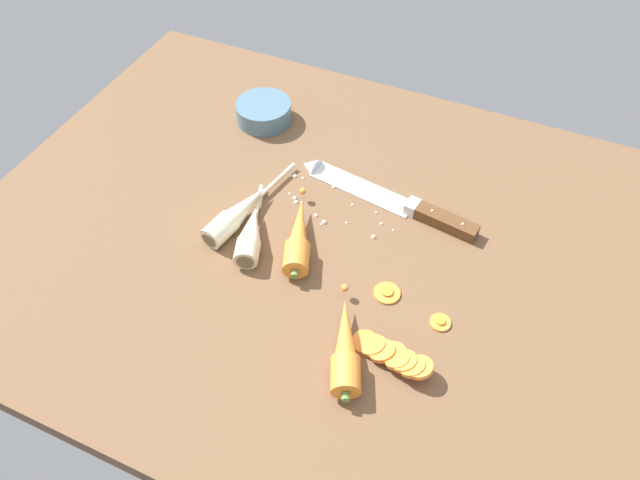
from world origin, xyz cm
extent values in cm
cube|color=brown|center=(0.00, 0.00, -2.00)|extent=(120.00, 90.00, 4.00)
cube|color=silver|center=(1.55, 13.22, 0.25)|extent=(20.44, 7.45, 0.50)
cone|color=silver|center=(-9.51, 14.95, 0.25)|extent=(3.58, 4.38, 3.96)
cube|color=silver|center=(11.43, 11.67, 1.10)|extent=(2.43, 3.21, 2.20)
cube|color=brown|center=(17.85, 10.66, 1.10)|extent=(11.30, 4.47, 2.20)
sphere|color=silver|center=(15.09, 11.09, 2.20)|extent=(0.50, 0.50, 0.50)
sphere|color=silver|center=(20.62, 10.23, 2.20)|extent=(0.50, 0.50, 0.50)
cylinder|color=orange|center=(-1.74, -7.40, 2.10)|extent=(5.81, 6.43, 4.20)
cone|color=orange|center=(-3.99, -1.48, 2.10)|extent=(8.24, 13.27, 3.99)
sphere|color=orange|center=(-7.07, 6.59, 2.10)|extent=(1.20, 1.20, 1.20)
cylinder|color=#5B7F3D|center=(-0.58, -10.43, 2.10)|extent=(1.48, 1.36, 1.20)
cylinder|color=orange|center=(13.18, -23.22, 2.10)|extent=(5.86, 6.39, 4.20)
cone|color=orange|center=(10.79, -17.50, 2.10)|extent=(8.45, 12.98, 3.99)
sphere|color=orange|center=(7.55, -9.71, 2.10)|extent=(1.20, 1.20, 1.20)
cylinder|color=#5B7F3D|center=(14.40, -26.16, 2.10)|extent=(1.49, 1.38, 1.20)
cylinder|color=beige|center=(-15.88, -7.05, 2.00)|extent=(4.96, 6.13, 4.00)
cone|color=beige|center=(-14.44, 0.41, 2.00)|extent=(5.57, 10.27, 3.80)
cylinder|color=beige|center=(-12.97, 8.06, 1.10)|extent=(2.68, 10.47, 0.70)
cylinder|color=brown|center=(-16.40, -9.74, 2.00)|extent=(2.81, 0.82, 2.80)
cylinder|color=beige|center=(-9.55, -9.37, 2.00)|extent=(5.18, 5.33, 4.00)
cone|color=beige|center=(-11.51, -3.81, 2.00)|extent=(6.09, 8.37, 3.80)
cylinder|color=beige|center=(-13.51, 1.87, 1.10)|extent=(3.37, 7.92, 0.70)
cylinder|color=brown|center=(-8.85, -11.37, 2.00)|extent=(2.74, 1.21, 2.80)
cylinder|color=orange|center=(13.45, -16.14, 0.35)|extent=(4.03, 4.03, 0.70)
cylinder|color=orange|center=(14.73, -16.54, 0.60)|extent=(4.07, 4.00, 2.55)
cylinder|color=orange|center=(15.62, -16.81, 0.84)|extent=(3.83, 3.75, 1.82)
cylinder|color=orange|center=(16.37, -17.11, 1.09)|extent=(4.06, 3.99, 2.37)
cylinder|color=orange|center=(17.90, -16.97, 1.33)|extent=(4.02, 3.94, 1.88)
cylinder|color=orange|center=(18.78, -17.70, 1.57)|extent=(3.82, 3.74, 2.32)
cylinder|color=orange|center=(19.75, -17.80, 1.82)|extent=(3.99, 3.91, 2.28)
cylinder|color=orange|center=(21.10, -18.21, 2.06)|extent=(3.94, 3.87, 2.43)
cylinder|color=orange|center=(22.05, -18.11, 2.31)|extent=(3.98, 3.91, 1.92)
cylinder|color=orange|center=(22.54, -8.49, 0.35)|extent=(3.21, 3.21, 0.70)
cylinder|color=#FF9E2B|center=(22.54, -8.49, 0.62)|extent=(1.35, 1.35, 0.16)
cylinder|color=orange|center=(13.43, -6.66, 0.35)|extent=(4.20, 4.20, 0.70)
cylinder|color=#FF9E2B|center=(13.43, -6.66, 0.62)|extent=(1.76, 1.76, 0.16)
cylinder|color=slate|center=(-23.67, 23.81, 2.00)|extent=(11.00, 11.00, 4.00)
cylinder|color=#3E5C6C|center=(-23.67, 23.81, 2.48)|extent=(8.80, 8.80, 2.80)
sphere|color=beige|center=(-7.94, 5.41, 0.40)|extent=(0.80, 0.80, 0.80)
sphere|color=beige|center=(-1.74, 2.36, 0.20)|extent=(0.41, 0.41, 0.41)
sphere|color=beige|center=(-3.36, 3.89, 0.39)|extent=(0.77, 0.77, 0.77)
sphere|color=beige|center=(7.47, 3.37, 0.43)|extent=(0.87, 0.87, 0.87)
sphere|color=beige|center=(-9.87, 6.87, 0.26)|extent=(0.53, 0.53, 0.53)
sphere|color=beige|center=(-11.65, 11.13, 0.31)|extent=(0.61, 0.61, 0.61)
sphere|color=beige|center=(2.17, 4.52, 0.25)|extent=(0.49, 0.49, 0.49)
sphere|color=beige|center=(-1.45, 3.07, 0.45)|extent=(0.90, 0.90, 0.90)
sphere|color=beige|center=(6.12, 11.72, 0.33)|extent=(0.65, 0.65, 0.65)
sphere|color=beige|center=(-9.34, 11.46, 0.31)|extent=(0.62, 0.62, 0.62)
sphere|color=beige|center=(7.66, 6.75, 0.32)|extent=(0.63, 0.63, 0.63)
sphere|color=beige|center=(-10.92, 11.36, 0.44)|extent=(0.88, 0.88, 0.88)
sphere|color=beige|center=(-8.54, 6.22, 0.40)|extent=(0.80, 0.80, 0.80)
sphere|color=beige|center=(10.05, 6.17, 0.23)|extent=(0.45, 0.45, 0.45)
sphere|color=beige|center=(5.97, 8.80, 0.23)|extent=(0.45, 0.45, 0.45)
sphere|color=beige|center=(-6.99, 5.83, 0.22)|extent=(0.43, 0.43, 0.43)
sphere|color=beige|center=(-3.26, 11.68, 0.38)|extent=(0.77, 0.77, 0.77)
sphere|color=beige|center=(1.47, 8.90, 0.27)|extent=(0.54, 0.54, 0.54)
camera|label=1|loc=(25.30, -59.38, 75.63)|focal=33.20mm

